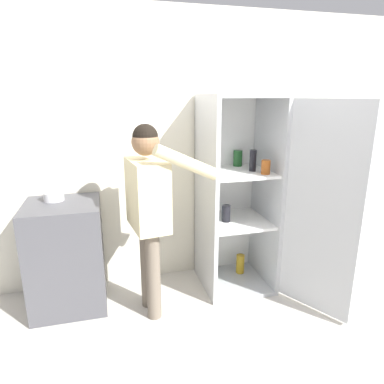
% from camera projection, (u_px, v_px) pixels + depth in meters
% --- Properties ---
extents(ground_plane, '(12.00, 12.00, 0.00)m').
position_uv_depth(ground_plane, '(229.00, 324.00, 2.77)').
color(ground_plane, beige).
extents(wall_back, '(7.00, 0.06, 2.55)m').
position_uv_depth(wall_back, '(197.00, 150.00, 3.33)').
color(wall_back, silver).
rests_on(wall_back, ground_plane).
extents(refrigerator, '(0.98, 1.21, 1.80)m').
position_uv_depth(refrigerator, '(251.00, 197.00, 3.11)').
color(refrigerator, '#B7BABC').
rests_on(refrigerator, ground_plane).
extents(person, '(0.68, 0.59, 1.59)m').
position_uv_depth(person, '(149.00, 200.00, 2.69)').
color(person, '#726656').
rests_on(person, ground_plane).
extents(counter, '(0.61, 0.58, 0.93)m').
position_uv_depth(counter, '(67.00, 255.00, 2.93)').
color(counter, '#4C4C51').
rests_on(counter, ground_plane).
extents(bowl, '(0.16, 0.16, 0.07)m').
position_uv_depth(bowl, '(54.00, 196.00, 2.87)').
color(bowl, white).
rests_on(bowl, counter).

